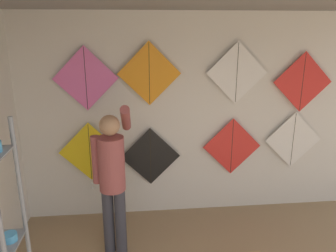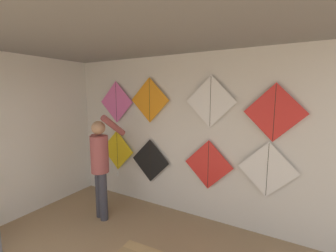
% 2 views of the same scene
% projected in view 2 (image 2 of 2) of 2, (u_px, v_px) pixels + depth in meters
% --- Properties ---
extents(back_panel, '(5.36, 0.06, 2.80)m').
position_uv_depth(back_panel, '(179.00, 136.00, 3.99)').
color(back_panel, silver).
rests_on(back_panel, ground).
extents(left_panel, '(0.06, 4.17, 2.80)m').
position_uv_depth(left_panel, '(4.00, 140.00, 3.64)').
color(left_panel, silver).
rests_on(left_panel, ground).
extents(ceiling_slab, '(5.36, 4.17, 0.04)m').
position_uv_depth(ceiling_slab, '(104.00, 27.00, 2.30)').
color(ceiling_slab, gray).
extents(shopkeeper, '(0.44, 0.58, 1.81)m').
position_uv_depth(shopkeeper, '(100.00, 161.00, 3.78)').
color(shopkeeper, '#383842').
rests_on(shopkeeper, ground).
extents(kite_0, '(0.82, 0.04, 0.96)m').
position_uv_depth(kite_0, '(117.00, 151.00, 4.64)').
color(kite_0, yellow).
extents(kite_1, '(0.82, 0.01, 0.82)m').
position_uv_depth(kite_1, '(150.00, 161.00, 4.26)').
color(kite_1, black).
extents(kite_2, '(0.82, 0.01, 0.82)m').
position_uv_depth(kite_2, '(208.00, 165.00, 3.68)').
color(kite_2, red).
extents(kite_3, '(0.82, 0.01, 0.82)m').
position_uv_depth(kite_3, '(267.00, 170.00, 3.24)').
color(kite_3, white).
extents(kite_4, '(0.82, 0.01, 0.82)m').
position_uv_depth(kite_4, '(116.00, 102.00, 4.49)').
color(kite_4, pink).
extents(kite_5, '(0.82, 0.01, 0.82)m').
position_uv_depth(kite_5, '(150.00, 100.00, 4.09)').
color(kite_5, orange).
extents(kite_6, '(0.82, 0.01, 0.82)m').
position_uv_depth(kite_6, '(210.00, 102.00, 3.53)').
color(kite_6, white).
extents(kite_7, '(0.82, 0.01, 0.82)m').
position_uv_depth(kite_7, '(274.00, 113.00, 3.10)').
color(kite_7, red).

